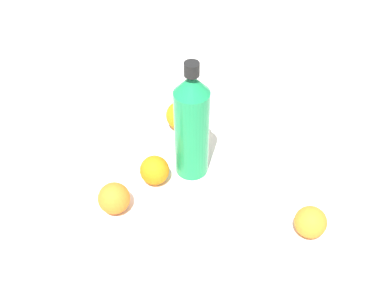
{
  "coord_description": "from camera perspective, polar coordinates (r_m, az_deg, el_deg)",
  "views": [
    {
      "loc": [
        0.23,
        -0.66,
        0.75
      ],
      "look_at": [
        0.04,
        0.0,
        0.08
      ],
      "focal_mm": 39.8,
      "sensor_mm": 36.0,
      "label": 1
    }
  ],
  "objects": [
    {
      "name": "orange_1",
      "position": [
        0.91,
        15.6,
        -10.04
      ],
      "size": [
        0.07,
        0.07,
        0.07
      ],
      "primitive_type": "sphere",
      "color": "orange",
      "rests_on": "ground_plane"
    },
    {
      "name": "water_bottle",
      "position": [
        0.92,
        0.0,
        2.54
      ],
      "size": [
        0.08,
        0.08,
        0.3
      ],
      "rotation": [
        0.0,
        0.0,
        5.2
      ],
      "color": "#198C4C",
      "rests_on": "ground_plane"
    },
    {
      "name": "orange_2",
      "position": [
        0.97,
        -5.05,
        -3.52
      ],
      "size": [
        0.07,
        0.07,
        0.07
      ],
      "primitive_type": "sphere",
      "color": "orange",
      "rests_on": "ground_plane"
    },
    {
      "name": "orange_3",
      "position": [
        0.93,
        -10.4,
        -7.17
      ],
      "size": [
        0.07,
        0.07,
        0.07
      ],
      "primitive_type": "sphere",
      "color": "orange",
      "rests_on": "ground_plane"
    },
    {
      "name": "orange_0",
      "position": [
        1.1,
        -1.55,
        3.84
      ],
      "size": [
        0.08,
        0.08,
        0.08
      ],
      "primitive_type": "sphere",
      "color": "orange",
      "rests_on": "ground_plane"
    },
    {
      "name": "ground_plane",
      "position": [
        1.03,
        -2.26,
        -2.81
      ],
      "size": [
        2.4,
        2.4,
        0.0
      ],
      "primitive_type": "plane",
      "color": "silver"
    }
  ]
}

